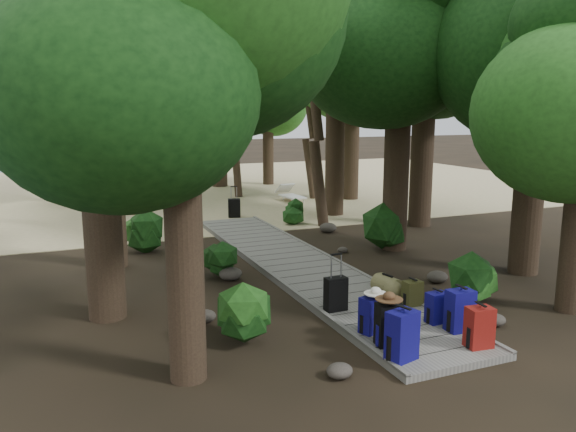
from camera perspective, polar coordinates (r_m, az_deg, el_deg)
name	(u,v)px	position (r m, az deg, el deg)	size (l,w,h in m)	color
ground	(316,279)	(12.80, 2.87, -6.38)	(120.00, 120.00, 0.00)	black
sand_beach	(174,189)	(27.80, -11.48, 2.73)	(40.00, 22.00, 0.02)	#C7B486
boardwalk	(298,265)	(13.66, 1.06, -5.01)	(2.00, 12.00, 0.12)	gray
backpack_left_a	(402,333)	(8.59, 11.52, -11.56)	(0.44, 0.31, 0.83)	navy
backpack_left_b	(389,322)	(9.06, 10.25, -10.58)	(0.41, 0.29, 0.75)	black
backpack_left_c	(371,313)	(9.51, 8.47, -9.70)	(0.37, 0.26, 0.68)	navy
backpack_right_a	(479,325)	(9.35, 18.88, -10.45)	(0.40, 0.28, 0.71)	maroon
backpack_right_b	(460,308)	(9.89, 17.08, -8.95)	(0.43, 0.30, 0.78)	navy
backpack_right_c	(437,306)	(10.17, 14.89, -8.83)	(0.35, 0.25, 0.60)	navy
backpack_right_d	(412,292)	(10.95, 12.53, -7.52)	(0.34, 0.25, 0.52)	#3F4019
duffel_right_khaki	(387,285)	(11.46, 10.04, -6.96)	(0.38, 0.58, 0.38)	olive
suitcase_on_boardwalk	(336,294)	(10.45, 4.87, -7.89)	(0.40, 0.22, 0.63)	black
lone_suitcase_on_sand	(234,208)	(19.95, -5.49, 0.81)	(0.42, 0.24, 0.66)	black
hat_brown	(389,295)	(8.92, 10.24, -7.94)	(0.43, 0.43, 0.13)	#51351E
hat_white	(376,290)	(9.36, 8.90, -7.43)	(0.38, 0.38, 0.13)	silver
kayak	(131,210)	(21.39, -15.65, 0.62)	(0.63, 2.87, 0.29)	#B0240F
sun_lounger	(292,193)	(23.38, 0.44, 2.33)	(0.67, 2.08, 0.67)	silver
tree_right_b	(539,60)	(13.91, 24.17, 14.24)	(5.42, 5.42, 9.67)	black
tree_right_c	(400,67)	(15.34, 11.31, 14.62)	(5.62, 5.62, 9.72)	black
tree_right_d	(426,62)	(18.78, 13.86, 14.94)	(5.72, 5.72, 10.49)	black
tree_right_e	(336,78)	(20.26, 4.90, 13.80)	(5.41, 5.41, 9.74)	black
tree_right_f	(353,87)	(23.98, 6.58, 12.84)	(5.25, 5.25, 9.37)	black
tree_left_a	(180,113)	(7.55, -10.96, 10.22)	(4.46, 4.46, 7.44)	black
tree_left_b	(91,44)	(10.43, -19.35, 16.13)	(5.39, 5.39, 9.70)	black
tree_left_c	(105,88)	(13.94, -18.07, 12.28)	(4.91, 4.91, 8.53)	black
tree_back_a	(153,89)	(26.22, -13.56, 12.40)	(5.40, 5.40, 9.34)	black
tree_back_b	(217,75)	(28.14, -7.18, 14.05)	(6.10, 6.10, 10.89)	black
tree_back_c	(268,107)	(28.70, -2.06, 11.05)	(4.38, 4.38, 7.88)	black
tree_back_d	(54,96)	(24.92, -22.66, 11.15)	(5.17, 5.17, 8.61)	black
palm_right_a	(325,97)	(18.44, 3.77, 11.98)	(4.90, 4.90, 8.36)	#124013
palm_right_b	(311,108)	(24.17, 2.34, 10.92)	(3.99, 3.99, 7.71)	#124013
palm_right_c	(241,113)	(24.77, -4.77, 10.40)	(4.58, 4.58, 7.29)	#124013
palm_left_a	(96,110)	(18.19, -18.92, 10.15)	(4.73, 4.73, 7.52)	#124013
rock_left_a	(340,371)	(8.32, 5.26, -15.38)	(0.38, 0.35, 0.21)	#4C473F
rock_left_b	(205,316)	(10.34, -8.47, -10.04)	(0.41, 0.37, 0.23)	#4C473F
rock_left_c	(231,274)	(12.72, -5.86, -5.86)	(0.53, 0.47, 0.29)	#4C473F
rock_left_d	(196,258)	(14.45, -9.31, -4.22)	(0.26, 0.23, 0.14)	#4C473F
rock_right_a	(495,320)	(10.73, 20.28, -9.88)	(0.39, 0.35, 0.21)	#4C473F
rock_right_b	(437,277)	(12.91, 14.94, -5.99)	(0.47, 0.43, 0.26)	#4C473F
rock_right_c	(343,250)	(15.12, 5.57, -3.44)	(0.28, 0.25, 0.15)	#4C473F
rock_right_d	(328,228)	(17.56, 4.09, -1.18)	(0.54, 0.49, 0.30)	#4C473F
shrub_left_a	(255,313)	(9.19, -3.35, -9.82)	(1.19, 1.19, 1.07)	#1C4615
shrub_left_b	(220,261)	(12.90, -6.88, -4.55)	(0.85, 0.85, 0.76)	#1C4615
shrub_left_c	(144,231)	(15.59, -14.38, -1.47)	(1.25, 1.25, 1.12)	#1C4615
shrub_right_a	(480,284)	(11.52, 18.92, -6.53)	(1.02, 1.02, 0.92)	#1C4615
shrub_right_b	(385,230)	(15.52, 9.88, -1.39)	(1.22, 1.22, 1.10)	#1C4615
shrub_right_c	(295,213)	(18.85, 0.75, 0.34)	(0.82, 0.82, 0.74)	#1C4615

